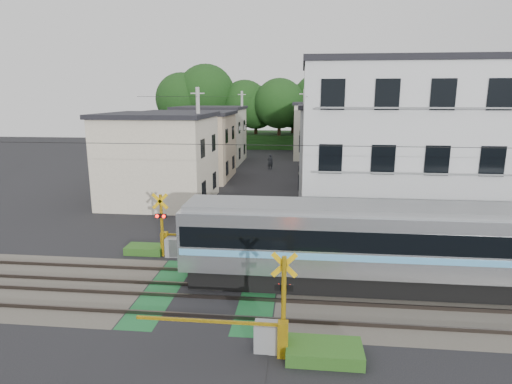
# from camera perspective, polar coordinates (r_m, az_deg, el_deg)

# --- Properties ---
(ground) EXTENTS (120.00, 120.00, 0.00)m
(ground) POSITION_cam_1_polar(r_m,az_deg,el_deg) (17.07, -6.23, -13.19)
(ground) COLOR black
(track_bed) EXTENTS (120.00, 120.00, 0.14)m
(track_bed) POSITION_cam_1_polar(r_m,az_deg,el_deg) (17.05, -6.23, -13.08)
(track_bed) COLOR #47423A
(track_bed) RESTS_ON ground
(crossing_signal_near) EXTENTS (4.74, 0.65, 3.09)m
(crossing_signal_near) POSITION_cam_1_polar(r_m,az_deg,el_deg) (13.19, 1.75, -17.90)
(crossing_signal_near) COLOR yellow
(crossing_signal_near) RESTS_ON ground
(crossing_signal_far) EXTENTS (4.74, 0.65, 3.09)m
(crossing_signal_far) POSITION_cam_1_polar(r_m,az_deg,el_deg) (20.70, -11.19, -6.50)
(crossing_signal_far) COLOR yellow
(crossing_signal_far) RESTS_ON ground
(apartment_block) EXTENTS (10.20, 8.36, 9.30)m
(apartment_block) POSITION_cam_1_polar(r_m,az_deg,el_deg) (25.16, 17.80, 5.75)
(apartment_block) COLOR silver
(apartment_block) RESTS_ON ground
(houses_row) EXTENTS (22.07, 31.35, 6.80)m
(houses_row) POSITION_cam_1_polar(r_m,az_deg,el_deg) (41.24, 1.66, 6.85)
(houses_row) COLOR beige
(houses_row) RESTS_ON ground
(tree_hill) EXTENTS (40.00, 12.91, 12.00)m
(tree_hill) POSITION_cam_1_polar(r_m,az_deg,el_deg) (63.76, 2.38, 11.01)
(tree_hill) COLOR #183B13
(tree_hill) RESTS_ON ground
(catenary) EXTENTS (60.00, 5.04, 7.00)m
(catenary) POSITION_cam_1_polar(r_m,az_deg,el_deg) (15.69, 15.41, -1.53)
(catenary) COLOR #2D2D33
(catenary) RESTS_ON ground
(utility_poles) EXTENTS (7.90, 42.00, 8.00)m
(utility_poles) POSITION_cam_1_polar(r_m,az_deg,el_deg) (38.40, -0.63, 7.68)
(utility_poles) COLOR #A5A5A0
(utility_poles) RESTS_ON ground
(pedestrian) EXTENTS (0.58, 0.38, 1.56)m
(pedestrian) POSITION_cam_1_polar(r_m,az_deg,el_deg) (44.23, 1.91, 4.03)
(pedestrian) COLOR #292C33
(pedestrian) RESTS_ON ground
(weed_patches) EXTENTS (10.25, 8.80, 0.40)m
(weed_patches) POSITION_cam_1_polar(r_m,az_deg,el_deg) (16.64, -0.23, -13.11)
(weed_patches) COLOR #2D5E1E
(weed_patches) RESTS_ON ground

